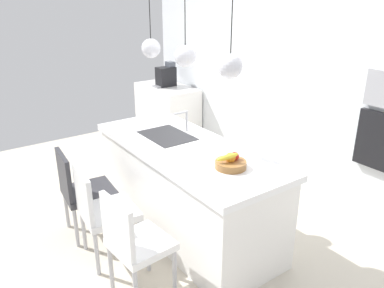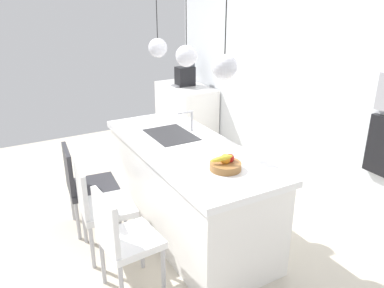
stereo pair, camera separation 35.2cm
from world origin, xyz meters
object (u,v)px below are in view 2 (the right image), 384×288
at_px(chair_near, 85,183).
at_px(chair_middle, 100,204).
at_px(fruit_bowl, 226,164).
at_px(chair_far, 123,237).
at_px(coffee_machine, 185,76).

bearing_deg(chair_near, chair_middle, 0.10).
bearing_deg(chair_middle, fruit_bowl, 52.94).
height_order(chair_near, chair_far, chair_far).
relative_size(coffee_machine, chair_near, 0.43).
height_order(chair_middle, chair_far, chair_far).
distance_m(chair_near, chair_far, 1.07).
bearing_deg(chair_near, coffee_machine, 131.44).
distance_m(fruit_bowl, chair_middle, 1.19).
bearing_deg(chair_near, chair_far, 0.23).
distance_m(fruit_bowl, coffee_machine, 3.28).
xyz_separation_m(fruit_bowl, coffee_machine, (-3.03, 1.26, 0.05)).
bearing_deg(fruit_bowl, chair_near, -142.26).
xyz_separation_m(chair_middle, chair_far, (0.59, 0.00, 0.01)).
xyz_separation_m(coffee_machine, chair_far, (2.96, -2.14, -0.50)).
bearing_deg(fruit_bowl, chair_far, -94.59).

